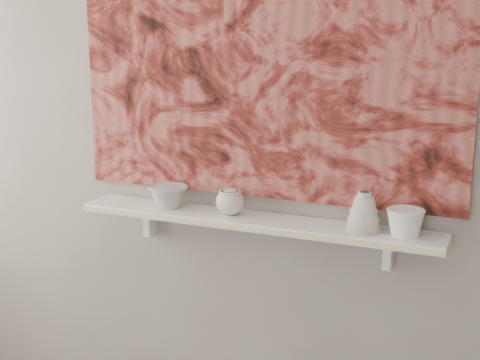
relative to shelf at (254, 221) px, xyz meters
The scene contains 11 objects.
wall_back 0.45m from the shelf, 90.00° to the left, with size 3.60×3.60×0.00m, color gray.
shelf is the anchor object (origin of this frame).
shelf_stripe 0.09m from the shelf, 90.00° to the right, with size 1.40×0.01×0.02m, color beige.
bracket_left 0.50m from the shelf, behind, with size 0.03×0.06×0.12m, color white.
bracket_right 0.50m from the shelf, ahead, with size 0.03×0.06×0.12m, color white.
painting 0.63m from the shelf, 90.00° to the left, with size 1.50×0.03×1.10m, color maroon.
house_motif 0.55m from the shelf, ahead, with size 0.09×0.00×0.08m, color black.
bowl_grey 0.37m from the shelf, behind, with size 0.16×0.16×0.09m, color #9F9E9C, non-canonical shape.
cup_cream 0.12m from the shelf, behind, with size 0.11×0.11×0.10m, color beige, non-canonical shape.
bell_vessel 0.42m from the shelf, ahead, with size 0.13×0.13×0.14m, color beige, non-canonical shape.
bowl_white 0.56m from the shelf, ahead, with size 0.13×0.13×0.09m, color white, non-canonical shape.
Camera 1 is at (0.88, -0.71, 1.64)m, focal length 50.00 mm.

